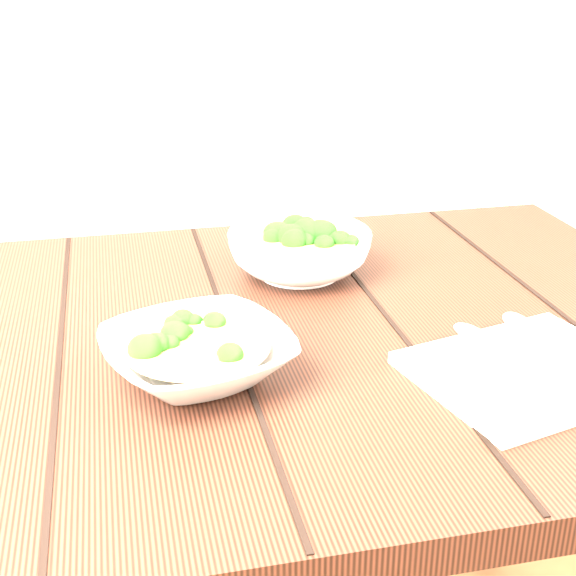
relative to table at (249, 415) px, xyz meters
The scene contains 7 objects.
table is the anchor object (origin of this frame).
soup_bowl_front 0.19m from the table, 125.85° to the right, with size 0.25×0.25×0.06m.
soup_bowl_back 0.25m from the table, 57.26° to the left, with size 0.23×0.23×0.07m.
trivet 0.13m from the table, 139.54° to the left, with size 0.09×0.09×0.02m, color black.
napkin 0.35m from the table, 32.77° to the right, with size 0.24×0.19×0.01m, color beige.
spoon_left 0.32m from the table, 27.45° to the right, with size 0.05×0.19×0.01m.
spoon_right 0.36m from the table, 20.71° to the right, with size 0.05×0.19×0.01m.
Camera 1 is at (-0.14, -0.87, 1.18)m, focal length 50.00 mm.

